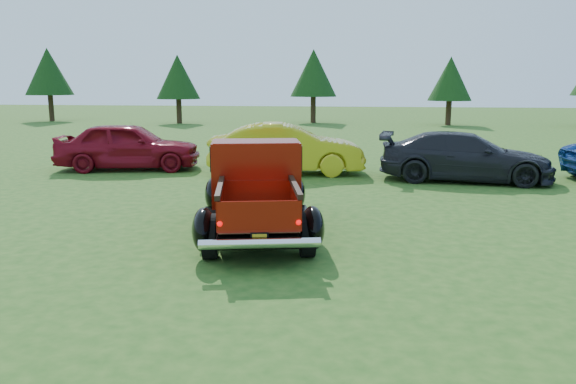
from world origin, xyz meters
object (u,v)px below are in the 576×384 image
object	(u,v)px
tree_mid_left	(313,73)
tree_west	(178,77)
show_car_red	(129,146)
tree_mid_right	(450,79)
pickup_truck	(256,188)
show_car_grey	(465,157)
tree_far_west	(48,72)
show_car_yellow	(286,149)

from	to	relation	value
tree_mid_left	tree_west	bearing A→B (deg)	-167.47
tree_mid_left	show_car_red	distance (m)	22.97
tree_mid_right	tree_west	bearing A→B (deg)	-176.82
tree_mid_left	tree_mid_right	bearing A→B (deg)	-6.34
pickup_truck	show_car_grey	xyz separation A→B (m)	(4.66, 6.02, -0.10)
pickup_truck	show_car_grey	size ratio (longest dim) A/B	1.01
tree_far_west	tree_mid_left	distance (m)	19.03
tree_mid_right	show_car_yellow	bearing A→B (deg)	-109.06
tree_west	show_car_grey	size ratio (longest dim) A/B	0.99
show_car_red	tree_west	bearing A→B (deg)	3.50
show_car_yellow	show_car_grey	world-z (taller)	show_car_yellow
tree_far_west	show_car_red	xyz separation A→B (m)	(15.50, -21.55, -2.77)
pickup_truck	show_car_yellow	xyz separation A→B (m)	(-0.43, 6.53, -0.03)
tree_far_west	tree_mid_right	xyz separation A→B (m)	(28.00, -0.00, -0.55)
tree_far_west	show_car_grey	xyz separation A→B (m)	(25.60, -22.19, -2.84)
tree_far_west	show_car_yellow	xyz separation A→B (m)	(20.51, -21.68, -2.77)
tree_west	show_car_yellow	xyz separation A→B (m)	(10.51, -20.68, -2.36)
tree_far_west	show_car_grey	world-z (taller)	tree_far_west
tree_far_west	tree_mid_left	world-z (taller)	tree_far_west
tree_far_west	tree_mid_right	world-z (taller)	tree_far_west
tree_far_west	show_car_yellow	size ratio (longest dim) A/B	1.14
pickup_truck	tree_mid_left	bearing A→B (deg)	81.12
tree_mid_right	pickup_truck	distance (m)	29.16
show_car_red	tree_mid_left	bearing A→B (deg)	-20.31
tree_far_west	pickup_truck	bearing A→B (deg)	-53.42
tree_mid_right	show_car_red	xyz separation A→B (m)	(-12.50, -21.55, -2.22)
tree_mid_right	pickup_truck	size ratio (longest dim) A/B	0.94
tree_west	pickup_truck	world-z (taller)	tree_west
tree_mid_left	tree_mid_right	distance (m)	9.06
tree_west	show_car_red	size ratio (longest dim) A/B	1.05
show_car_red	show_car_yellow	xyz separation A→B (m)	(5.01, -0.14, 0.00)
tree_mid_left	show_car_grey	size ratio (longest dim) A/B	1.08
tree_far_west	show_car_grey	bearing A→B (deg)	-40.92
tree_west	tree_mid_right	size ratio (longest dim) A/B	1.05
tree_mid_left	show_car_red	xyz separation A→B (m)	(-3.50, -22.55, -2.63)
show_car_grey	pickup_truck	bearing A→B (deg)	147.76
tree_west	tree_mid_left	world-z (taller)	tree_mid_left
show_car_red	show_car_yellow	world-z (taller)	show_car_yellow
tree_west	show_car_red	world-z (taller)	tree_west
show_car_yellow	show_car_grey	size ratio (longest dim) A/B	0.98
tree_mid_left	show_car_yellow	xyz separation A→B (m)	(1.51, -22.68, -2.63)
tree_mid_right	show_car_yellow	distance (m)	23.05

